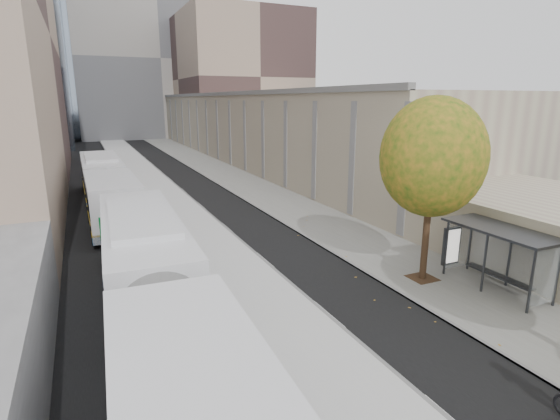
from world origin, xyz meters
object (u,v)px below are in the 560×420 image
bus_shelter (504,238)px  bus_near (157,300)px  distant_car (98,169)px  bus_far (106,185)px

bus_shelter → bus_near: (-13.24, 1.01, -0.46)m
distant_car → bus_far: bearing=-78.7°
bus_near → bus_far: bus_near is taller
bus_shelter → bus_far: 24.92m
bus_far → distant_car: size_ratio=4.75×
bus_far → distant_car: bearing=89.2°
bus_shelter → distant_car: size_ratio=1.11×
bus_shelter → distant_car: 38.52m
bus_near → bus_far: bearing=93.0°
distant_car → bus_shelter: bearing=-58.1°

